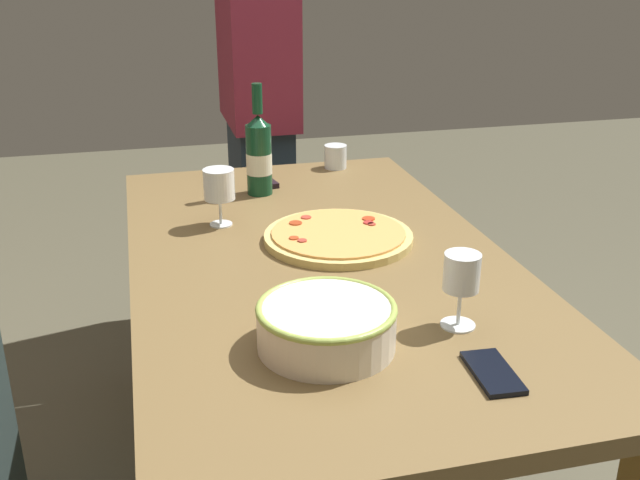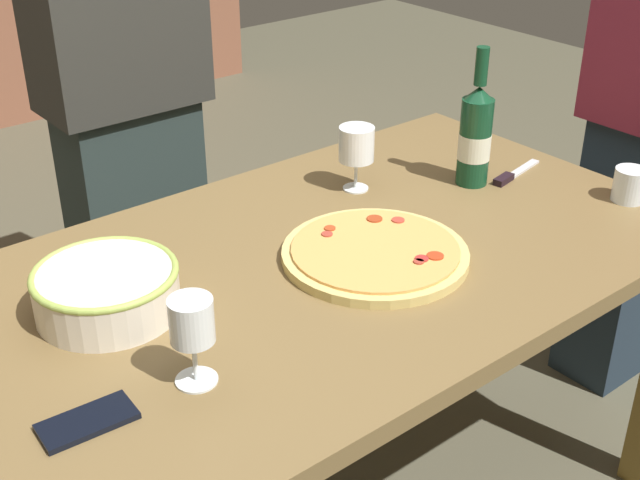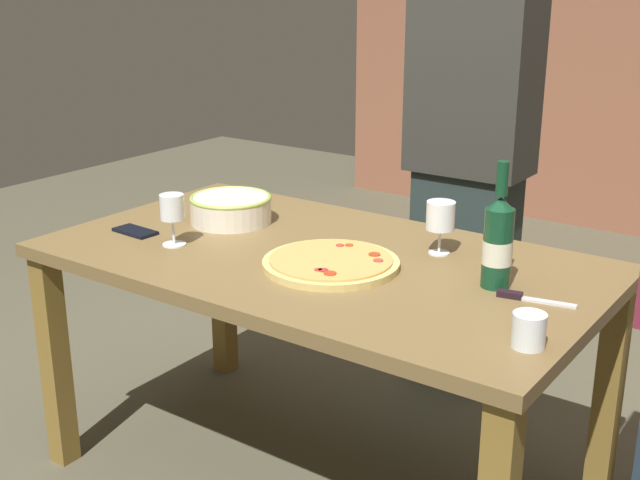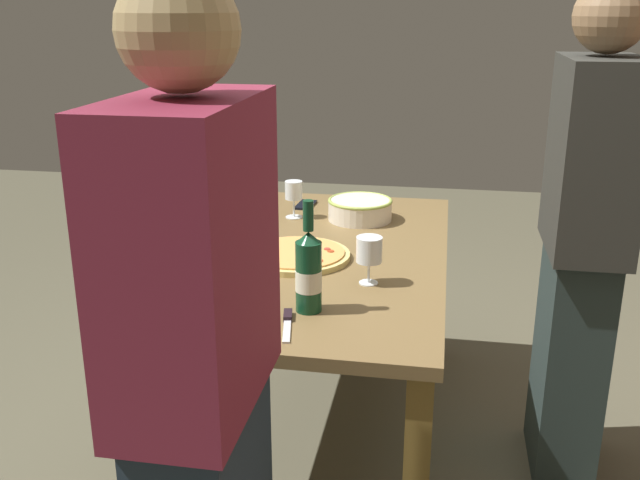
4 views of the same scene
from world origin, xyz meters
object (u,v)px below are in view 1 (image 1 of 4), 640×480
person_host (259,117)px  wine_glass_by_bottle (461,276)px  dining_table (320,291)px  wine_glass_near_pizza (219,186)px  cell_phone (493,372)px  wine_bottle (259,154)px  pizza_knife (268,181)px  cup_amber (335,157)px  serving_bowl (326,324)px  pizza (338,236)px

person_host → wine_glass_by_bottle: bearing=7.4°
dining_table → wine_glass_near_pizza: 0.40m
wine_glass_near_pizza → cell_phone: bearing=-156.6°
wine_bottle → wine_glass_by_bottle: size_ratio=2.14×
pizza_knife → person_host: person_host is taller
cup_amber → person_host: size_ratio=0.05×
wine_glass_near_pizza → person_host: size_ratio=0.09×
person_host → serving_bowl: bearing=-2.7°
pizza_knife → dining_table: bearing=-178.4°
serving_bowl → cup_amber: (1.14, -0.33, -0.01)m
dining_table → wine_bottle: (0.51, 0.06, 0.22)m
cup_amber → person_host: (0.43, 0.18, 0.05)m
cup_amber → person_host: person_host is taller
wine_glass_near_pizza → person_host: 0.91m
pizza → wine_glass_by_bottle: size_ratio=2.44×
wine_glass_near_pizza → pizza: bearing=-124.3°
dining_table → wine_glass_near_pizza: bearing=36.8°
pizza → wine_glass_by_bottle: 0.51m
dining_table → cell_phone: cell_phone is taller
serving_bowl → wine_glass_by_bottle: 0.28m
serving_bowl → wine_glass_by_bottle: wine_glass_by_bottle is taller
wine_glass_near_pizza → cup_amber: bearing=-44.6°
pizza → wine_glass_near_pizza: bearing=55.7°
cell_phone → cup_amber: bearing=90.7°
serving_bowl → wine_glass_by_bottle: bearing=-86.7°
wine_glass_near_pizza → cup_amber: wine_glass_near_pizza is taller
pizza_knife → wine_glass_near_pizza: bearing=150.8°
cell_phone → pizza_knife: (1.20, 0.18, 0.00)m
dining_table → wine_glass_by_bottle: size_ratio=10.32×
wine_bottle → wine_glass_near_pizza: 0.28m
serving_bowl → wine_glass_near_pizza: wine_glass_near_pizza is taller
cup_amber → serving_bowl: bearing=164.0°
dining_table → wine_glass_by_bottle: bearing=-155.7°
wine_glass_near_pizza → pizza_knife: size_ratio=0.79×
serving_bowl → pizza_knife: serving_bowl is taller
wine_bottle → wine_glass_near_pizza: bearing=148.3°
wine_glass_near_pizza → pizza_knife: wine_glass_near_pizza is taller
dining_table → serving_bowl: size_ratio=6.05×
wine_glass_by_bottle → dining_table: bearing=24.3°
cell_phone → person_host: (1.73, 0.12, 0.09)m
serving_bowl → wine_glass_by_bottle: size_ratio=1.71×
person_host → pizza_knife: bearing=-4.6°
wine_glass_by_bottle → cell_phone: 0.21m
wine_bottle → cup_amber: size_ratio=4.27×
wine_glass_near_pizza → cell_phone: size_ratio=1.08×
pizza_knife → person_host: bearing=-7.1°
cell_phone → wine_bottle: bearing=105.2°
serving_bowl → person_host: person_host is taller
serving_bowl → person_host: bearing=-5.2°
dining_table → person_host: person_host is taller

